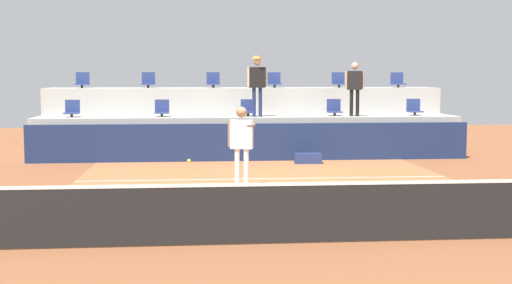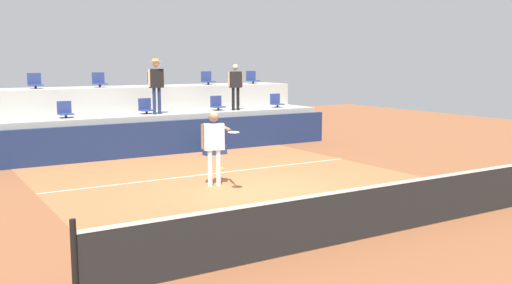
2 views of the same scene
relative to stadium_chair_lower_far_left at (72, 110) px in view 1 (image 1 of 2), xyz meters
The scene contains 23 objects.
ground_plane 9.13m from the stadium_chair_lower_far_left, 53.43° to the right, with size 40.00×40.00×0.00m, color brown.
court_inner_paint 8.35m from the stadium_chair_lower_far_left, 49.27° to the right, with size 9.00×10.00×0.01m, color #A36038.
court_service_line 7.37m from the stadium_chair_lower_far_left, 42.01° to the right, with size 9.00×0.06×0.00m, color silver.
tennis_net 12.49m from the stadium_chair_lower_far_left, 64.46° to the right, with size 10.48×0.08×1.07m.
sponsor_backboard 5.58m from the stadium_chair_lower_far_left, 12.95° to the right, with size 13.00×0.16×1.10m, color navy.
seating_tier_lower 5.43m from the stadium_chair_lower_far_left, ahead, with size 13.00×1.80×1.25m, color #ADAAA3.
seating_tier_upper 5.70m from the stadium_chair_lower_far_left, 19.17° to the left, with size 13.00×1.80×2.10m, color #ADAAA3.
stadium_chair_lower_far_left is the anchor object (origin of this frame).
stadium_chair_lower_left 2.71m from the stadium_chair_lower_far_left, ahead, with size 0.44×0.40×0.52m.
stadium_chair_lower_center 5.36m from the stadium_chair_lower_far_left, ahead, with size 0.44×0.40×0.52m.
stadium_chair_lower_right 8.08m from the stadium_chair_lower_far_left, ahead, with size 0.44×0.40×0.52m.
stadium_chair_lower_far_right 10.65m from the stadium_chair_lower_far_left, ahead, with size 0.44×0.40×0.52m.
stadium_chair_upper_far_left 1.99m from the stadium_chair_lower_far_left, 88.85° to the left, with size 0.44×0.40×0.52m.
stadium_chair_upper_left 2.96m from the stadium_chair_lower_far_left, 39.48° to the left, with size 0.44×0.40×0.52m.
stadium_chair_upper_mid_left 4.77m from the stadium_chair_lower_far_left, 22.55° to the left, with size 0.44×0.40×0.52m.
stadium_chair_upper_mid_right 6.70m from the stadium_chair_lower_far_left, 15.72° to the left, with size 0.44×0.40×0.52m.
stadium_chair_upper_right 8.82m from the stadium_chair_lower_far_left, 11.83° to the left, with size 0.44×0.40×0.52m.
stadium_chair_upper_far_right 10.83m from the stadium_chair_lower_far_left, ahead, with size 0.44×0.40×0.52m.
tennis_player 7.84m from the stadium_chair_lower_far_left, 52.91° to the right, with size 0.61×1.33×1.81m.
spectator_with_hat 5.70m from the stadium_chair_lower_far_left, ahead, with size 0.62×0.52×1.85m.
spectator_in_grey 8.67m from the stadium_chair_lower_far_left, ahead, with size 0.59×0.24×1.66m.
tennis_ball 9.45m from the stadium_chair_lower_far_left, 67.63° to the right, with size 0.07×0.07×0.07m.
equipment_bag 7.32m from the stadium_chair_lower_far_left, 16.28° to the right, with size 0.76×0.28×0.30m, color navy.
Camera 1 is at (-1.67, -13.78, 2.46)m, focal length 47.69 mm.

